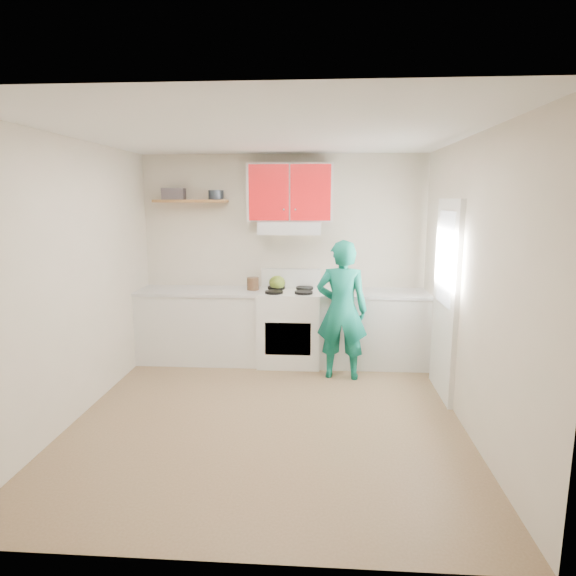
# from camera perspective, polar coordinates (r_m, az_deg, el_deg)

# --- Properties ---
(floor) EXTENTS (3.80, 3.80, 0.00)m
(floor) POSITION_cam_1_polar(r_m,az_deg,el_deg) (4.80, -2.31, -14.82)
(floor) COLOR brown
(floor) RESTS_ON ground
(ceiling) EXTENTS (3.60, 3.80, 0.04)m
(ceiling) POSITION_cam_1_polar(r_m,az_deg,el_deg) (4.38, -2.57, 17.66)
(ceiling) COLOR white
(ceiling) RESTS_ON floor
(back_wall) EXTENTS (3.60, 0.04, 2.60)m
(back_wall) POSITION_cam_1_polar(r_m,az_deg,el_deg) (6.28, -0.52, 3.60)
(back_wall) COLOR beige
(back_wall) RESTS_ON floor
(front_wall) EXTENTS (3.60, 0.04, 2.60)m
(front_wall) POSITION_cam_1_polar(r_m,az_deg,el_deg) (2.58, -7.12, -6.57)
(front_wall) COLOR beige
(front_wall) RESTS_ON floor
(left_wall) EXTENTS (0.04, 3.80, 2.60)m
(left_wall) POSITION_cam_1_polar(r_m,az_deg,el_deg) (4.94, -23.67, 0.84)
(left_wall) COLOR beige
(left_wall) RESTS_ON floor
(right_wall) EXTENTS (0.04, 3.80, 2.60)m
(right_wall) POSITION_cam_1_polar(r_m,az_deg,el_deg) (4.57, 20.59, 0.34)
(right_wall) COLOR beige
(right_wall) RESTS_ON floor
(door) EXTENTS (0.05, 0.85, 2.05)m
(door) POSITION_cam_1_polar(r_m,az_deg,el_deg) (5.28, 18.00, -1.26)
(door) COLOR white
(door) RESTS_ON floor
(door_glass) EXTENTS (0.01, 0.55, 0.95)m
(door_glass) POSITION_cam_1_polar(r_m,az_deg,el_deg) (5.21, 17.98, 3.33)
(door_glass) COLOR white
(door_glass) RESTS_ON door
(counter_left) EXTENTS (1.52, 0.60, 0.90)m
(counter_left) POSITION_cam_1_polar(r_m,az_deg,el_deg) (6.32, -10.20, -4.39)
(counter_left) COLOR silver
(counter_left) RESTS_ON floor
(counter_right) EXTENTS (1.32, 0.60, 0.90)m
(counter_right) POSITION_cam_1_polar(r_m,az_deg,el_deg) (6.16, 9.93, -4.75)
(counter_right) COLOR silver
(counter_right) RESTS_ON floor
(stove) EXTENTS (0.76, 0.65, 0.92)m
(stove) POSITION_cam_1_polar(r_m,az_deg,el_deg) (6.11, 0.19, -4.62)
(stove) COLOR white
(stove) RESTS_ON floor
(range_hood) EXTENTS (0.76, 0.44, 0.15)m
(range_hood) POSITION_cam_1_polar(r_m,az_deg,el_deg) (6.02, 0.26, 7.08)
(range_hood) COLOR silver
(range_hood) RESTS_ON back_wall
(upper_cabinets) EXTENTS (1.02, 0.33, 0.70)m
(upper_cabinets) POSITION_cam_1_polar(r_m,az_deg,el_deg) (6.06, 0.30, 11.12)
(upper_cabinets) COLOR red
(upper_cabinets) RESTS_ON back_wall
(shelf) EXTENTS (0.90, 0.30, 0.04)m
(shelf) POSITION_cam_1_polar(r_m,az_deg,el_deg) (6.28, -11.33, 9.98)
(shelf) COLOR brown
(shelf) RESTS_ON back_wall
(books) EXTENTS (0.28, 0.21, 0.14)m
(books) POSITION_cam_1_polar(r_m,az_deg,el_deg) (6.31, -13.26, 10.71)
(books) COLOR #423A3E
(books) RESTS_ON shelf
(tin) EXTENTS (0.22, 0.22, 0.12)m
(tin) POSITION_cam_1_polar(r_m,az_deg,el_deg) (6.23, -8.45, 10.76)
(tin) COLOR #333D4C
(tin) RESTS_ON shelf
(kettle) EXTENTS (0.27, 0.27, 0.18)m
(kettle) POSITION_cam_1_polar(r_m,az_deg,el_deg) (6.12, -1.28, 0.65)
(kettle) COLOR #5E7420
(kettle) RESTS_ON stove
(crock) EXTENTS (0.18, 0.18, 0.18)m
(crock) POSITION_cam_1_polar(r_m,az_deg,el_deg) (6.10, -4.14, 0.41)
(crock) COLOR #4A3220
(crock) RESTS_ON counter_left
(cutting_board) EXTENTS (0.33, 0.25, 0.02)m
(cutting_board) POSITION_cam_1_polar(r_m,az_deg,el_deg) (5.93, 6.55, -0.71)
(cutting_board) COLOR olive
(cutting_board) RESTS_ON counter_right
(silicone_mat) EXTENTS (0.31, 0.26, 0.01)m
(silicone_mat) POSITION_cam_1_polar(r_m,az_deg,el_deg) (6.06, 13.05, -0.72)
(silicone_mat) COLOR red
(silicone_mat) RESTS_ON counter_right
(person) EXTENTS (0.62, 0.44, 1.60)m
(person) POSITION_cam_1_polar(r_m,az_deg,el_deg) (5.56, 6.33, -2.58)
(person) COLOR #0B6553
(person) RESTS_ON floor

